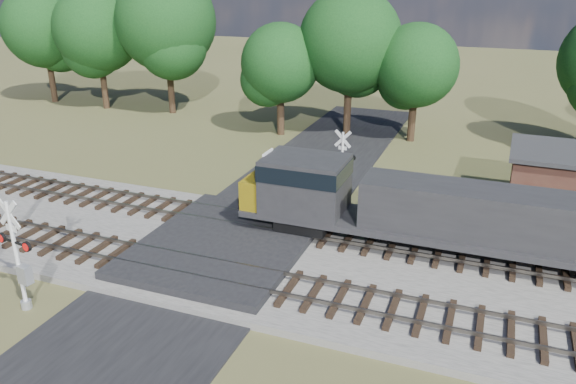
% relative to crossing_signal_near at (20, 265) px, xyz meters
% --- Properties ---
extents(ground, '(160.00, 160.00, 0.00)m').
position_rel_crossing_signal_near_xyz_m(ground, '(4.79, 6.24, -1.85)').
color(ground, brown).
rests_on(ground, ground).
extents(ballast_bed, '(140.00, 10.00, 0.30)m').
position_rel_crossing_signal_near_xyz_m(ballast_bed, '(14.79, 6.74, -1.70)').
color(ballast_bed, gray).
rests_on(ballast_bed, ground).
extents(road, '(7.00, 60.00, 0.08)m').
position_rel_crossing_signal_near_xyz_m(road, '(4.79, 6.24, -1.81)').
color(road, black).
rests_on(road, ground).
extents(crossing_panel, '(7.00, 9.00, 0.62)m').
position_rel_crossing_signal_near_xyz_m(crossing_panel, '(4.79, 6.74, -1.54)').
color(crossing_panel, '#262628').
rests_on(crossing_panel, ground).
extents(track_near, '(140.00, 2.60, 0.33)m').
position_rel_crossing_signal_near_xyz_m(track_near, '(7.91, 4.24, -1.44)').
color(track_near, black).
rests_on(track_near, ballast_bed).
extents(track_far, '(140.00, 2.60, 0.33)m').
position_rel_crossing_signal_near_xyz_m(track_far, '(7.91, 9.24, -1.44)').
color(track_far, black).
rests_on(track_far, ballast_bed).
extents(crossing_signal_near, '(1.79, 0.44, 4.45)m').
position_rel_crossing_signal_near_xyz_m(crossing_signal_near, '(0.00, 0.00, 0.00)').
color(crossing_signal_near, silver).
rests_on(crossing_signal_near, ground).
extents(crossing_signal_far, '(1.55, 0.35, 3.84)m').
position_rel_crossing_signal_near_xyz_m(crossing_signal_far, '(7.72, 14.94, -0.26)').
color(crossing_signal_far, silver).
rests_on(crossing_signal_far, ground).
extents(equipment_shed, '(5.05, 5.05, 3.37)m').
position_rel_crossing_signal_near_xyz_m(equipment_shed, '(18.70, 16.87, -0.15)').
color(equipment_shed, '#45251D').
rests_on(equipment_shed, ground).
extents(treeline, '(79.21, 11.55, 11.98)m').
position_rel_crossing_signal_near_xyz_m(treeline, '(10.29, 27.32, 4.99)').
color(treeline, black).
rests_on(treeline, ground).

